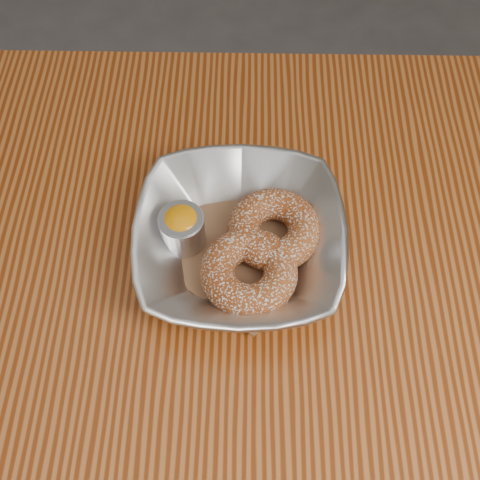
{
  "coord_description": "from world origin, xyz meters",
  "views": [
    {
      "loc": [
        -0.06,
        -0.22,
        1.3
      ],
      "look_at": [
        -0.06,
        0.08,
        0.78
      ],
      "focal_mm": 42.0,
      "sensor_mm": 36.0,
      "label": 1
    }
  ],
  "objects_px": {
    "donut_front": "(249,272)",
    "serving_bowl": "(240,241)",
    "table": "(290,351)",
    "ramekin": "(182,228)",
    "donut_back": "(274,229)"
  },
  "relations": [
    {
      "from": "serving_bowl",
      "to": "table",
      "type": "bearing_deg",
      "value": -52.2
    },
    {
      "from": "donut_front",
      "to": "serving_bowl",
      "type": "bearing_deg",
      "value": 105.01
    },
    {
      "from": "table",
      "to": "donut_front",
      "type": "height_order",
      "value": "donut_front"
    },
    {
      "from": "donut_front",
      "to": "ramekin",
      "type": "bearing_deg",
      "value": 146.18
    },
    {
      "from": "donut_front",
      "to": "table",
      "type": "bearing_deg",
      "value": -39.24
    },
    {
      "from": "table",
      "to": "donut_back",
      "type": "xyz_separation_m",
      "value": [
        -0.02,
        0.1,
        0.13
      ]
    },
    {
      "from": "table",
      "to": "donut_back",
      "type": "bearing_deg",
      "value": 104.73
    },
    {
      "from": "table",
      "to": "serving_bowl",
      "type": "height_order",
      "value": "serving_bowl"
    },
    {
      "from": "donut_back",
      "to": "donut_front",
      "type": "height_order",
      "value": "same"
    },
    {
      "from": "serving_bowl",
      "to": "donut_front",
      "type": "relative_size",
      "value": 2.2
    },
    {
      "from": "serving_bowl",
      "to": "donut_back",
      "type": "xyz_separation_m",
      "value": [
        0.04,
        0.02,
        0.0
      ]
    },
    {
      "from": "table",
      "to": "ramekin",
      "type": "relative_size",
      "value": 22.81
    },
    {
      "from": "donut_front",
      "to": "donut_back",
      "type": "bearing_deg",
      "value": 63.18
    },
    {
      "from": "donut_back",
      "to": "donut_front",
      "type": "relative_size",
      "value": 0.99
    },
    {
      "from": "table",
      "to": "donut_back",
      "type": "relative_size",
      "value": 11.84
    }
  ]
}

